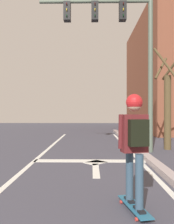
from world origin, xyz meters
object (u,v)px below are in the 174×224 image
(traffic_signal_mast, at_px, (119,36))
(roadside_tree, at_px, (167,106))
(skateboard, at_px, (134,206))
(skater, at_px, (135,136))

(traffic_signal_mast, bearing_deg, roadside_tree, 17.71)
(traffic_signal_mast, height_order, roadside_tree, traffic_signal_mast)
(skateboard, relative_size, roadside_tree, 0.24)
(skateboard, distance_m, roadside_tree, 6.08)
(skater, distance_m, roadside_tree, 5.92)
(skater, xyz_separation_m, traffic_signal_mast, (0.34, 4.87, 2.96))
(skateboard, relative_size, skater, 0.56)
(traffic_signal_mast, distance_m, roadside_tree, 3.09)
(skateboard, distance_m, skater, 1.00)
(skateboard, xyz_separation_m, traffic_signal_mast, (0.35, 4.85, 3.95))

